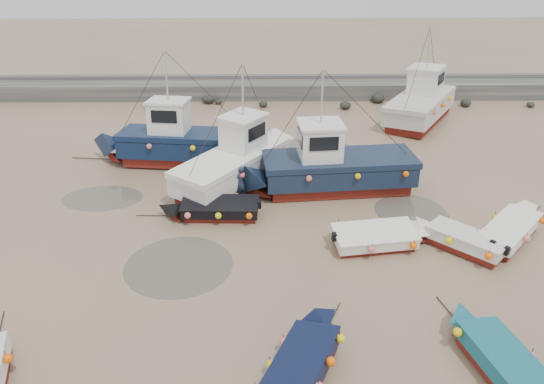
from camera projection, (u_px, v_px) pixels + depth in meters
The scene contains 17 objects.
ground at pixel (285, 254), 21.99m from camera, with size 120.00×120.00×0.00m, color #9D7F5E.
seawall at pixel (276, 89), 41.27m from camera, with size 60.00×4.92×1.50m.
puddle_a at pixel (179, 265), 21.29m from camera, with size 4.38×4.38×0.01m, color #564F45.
puddle_b at pixel (411, 211), 25.28m from camera, with size 3.42×3.42×0.01m, color #564F45.
puddle_c at pixel (102, 198), 26.47m from camera, with size 4.04×4.04×0.01m, color #564F45.
puddle_d at pixel (313, 162), 30.37m from camera, with size 6.67×6.67×0.01m, color #564F45.
dinghy_1 at pixel (308, 358), 16.04m from camera, with size 3.09×5.41×1.43m.
dinghy_2 at pixel (496, 353), 16.23m from camera, with size 2.43×5.54×1.43m.
dinghy_3 at pixel (513, 227), 22.93m from camera, with size 4.67×4.94×1.43m.
dinghy_4 at pixel (212, 207), 24.53m from camera, with size 5.88×1.97×1.43m.
dinghy_5 at pixel (382, 235), 22.34m from camera, with size 5.73×2.23×1.43m.
dinghy_6 at pixel (458, 236), 22.20m from camera, with size 4.38×4.21×1.43m.
cabin_boat_0 at pixel (177, 142), 29.69m from camera, with size 10.92×3.86×6.22m.
cabin_boat_1 at pixel (240, 159), 27.46m from camera, with size 6.91×9.10×6.22m.
cabin_boat_2 at pixel (327, 167), 26.64m from camera, with size 10.84×3.58×6.22m.
cabin_boat_3 at pixel (424, 101), 36.20m from camera, with size 6.82×9.29×6.22m.
person at pixel (241, 200), 26.28m from camera, with size 0.66×0.43×1.82m, color #1B253A.
Camera 1 is at (-0.79, -18.37, 12.35)m, focal length 35.00 mm.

